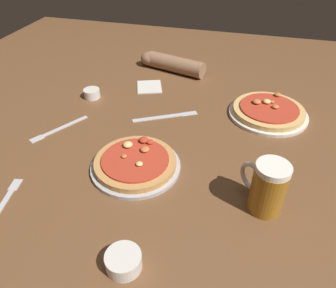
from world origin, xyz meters
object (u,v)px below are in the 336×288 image
at_px(ramekin_sauce, 92,93).
at_px(fork_spare, 58,129).
at_px(knife_right, 166,116).
at_px(pizza_plate_near, 136,163).
at_px(fork_left, 1,207).
at_px(napkin_folded, 149,86).
at_px(diner_arm, 169,63).
at_px(beer_mug_dark, 267,187).
at_px(pizza_plate_far, 268,111).
at_px(ramekin_butter, 124,261).

xyz_separation_m(ramekin_sauce, fork_spare, (-0.01, -0.24, -0.01)).
distance_m(ramekin_sauce, knife_right, 0.33).
xyz_separation_m(pizza_plate_near, fork_left, (-0.29, -0.24, -0.01)).
bearing_deg(fork_spare, fork_left, -83.27).
xyz_separation_m(napkin_folded, diner_arm, (0.04, 0.19, 0.03)).
relative_size(beer_mug_dark, knife_right, 0.64).
distance_m(fork_left, knife_right, 0.61).
bearing_deg(pizza_plate_near, fork_left, -140.03).
bearing_deg(diner_arm, pizza_plate_far, -32.30).
xyz_separation_m(pizza_plate_near, diner_arm, (-0.08, 0.69, 0.02)).
xyz_separation_m(ramekin_sauce, diner_arm, (0.23, 0.33, 0.02)).
xyz_separation_m(pizza_plate_far, knife_right, (-0.36, -0.11, -0.01)).
relative_size(napkin_folded, fork_left, 0.53).
height_order(ramekin_sauce, napkin_folded, ramekin_sauce).
relative_size(ramekin_sauce, napkin_folded, 0.55).
xyz_separation_m(knife_right, fork_spare, (-0.34, -0.18, 0.00)).
bearing_deg(diner_arm, ramekin_butter, -80.61).
bearing_deg(napkin_folded, beer_mug_dark, -49.01).
bearing_deg(pizza_plate_near, ramekin_sauce, 131.30).
relative_size(napkin_folded, diner_arm, 0.36).
height_order(pizza_plate_far, beer_mug_dark, beer_mug_dark).
xyz_separation_m(pizza_plate_far, beer_mug_dark, (-0.01, -0.46, 0.05)).
height_order(ramekin_butter, fork_spare, ramekin_butter).
distance_m(napkin_folded, diner_arm, 0.20).
bearing_deg(fork_left, fork_spare, 96.73).
xyz_separation_m(napkin_folded, fork_left, (-0.17, -0.74, -0.00)).
height_order(pizza_plate_far, ramekin_butter, pizza_plate_far).
bearing_deg(fork_spare, napkin_folded, 61.40).
distance_m(fork_left, diner_arm, 0.95).
bearing_deg(ramekin_butter, knife_right, 96.83).
bearing_deg(pizza_plate_far, fork_spare, -157.95).
distance_m(beer_mug_dark, ramekin_butter, 0.38).
relative_size(pizza_plate_far, diner_arm, 0.89).
bearing_deg(diner_arm, pizza_plate_near, -83.27).
xyz_separation_m(pizza_plate_far, ramekin_sauce, (-0.69, -0.04, 0.00)).
bearing_deg(pizza_plate_near, beer_mug_dark, -9.08).
height_order(pizza_plate_far, fork_spare, pizza_plate_far).
distance_m(pizza_plate_far, ramekin_butter, 0.77).
distance_m(pizza_plate_near, knife_right, 0.29).
relative_size(napkin_folded, knife_right, 0.52).
height_order(ramekin_sauce, knife_right, ramekin_sauce).
distance_m(beer_mug_dark, napkin_folded, 0.75).
distance_m(beer_mug_dark, fork_spare, 0.72).
relative_size(fork_left, knife_right, 1.00).
height_order(ramekin_sauce, fork_spare, ramekin_sauce).
distance_m(ramekin_butter, napkin_folded, 0.84).
relative_size(pizza_plate_near, beer_mug_dark, 1.85).
relative_size(pizza_plate_far, knife_right, 1.28).
distance_m(pizza_plate_far, beer_mug_dark, 0.46).
bearing_deg(beer_mug_dark, fork_left, -164.59).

